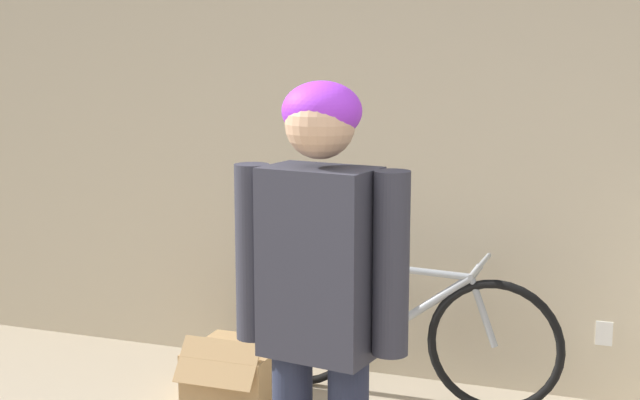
% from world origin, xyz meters
% --- Properties ---
extents(wall_back, '(8.00, 0.07, 2.60)m').
position_xyz_m(wall_back, '(0.00, 2.96, 1.30)').
color(wall_back, beige).
rests_on(wall_back, ground_plane).
extents(person, '(0.56, 0.27, 1.63)m').
position_xyz_m(person, '(-0.24, 1.03, 0.99)').
color(person, '#23283D').
rests_on(person, ground_plane).
extents(bicycle, '(1.66, 0.46, 0.73)m').
position_xyz_m(bicycle, '(-0.44, 2.63, 0.35)').
color(bicycle, black).
rests_on(bicycle, ground_plane).
extents(cardboard_box, '(0.43, 0.51, 0.34)m').
position_xyz_m(cardboard_box, '(-1.17, 2.38, 0.13)').
color(cardboard_box, tan).
rests_on(cardboard_box, ground_plane).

